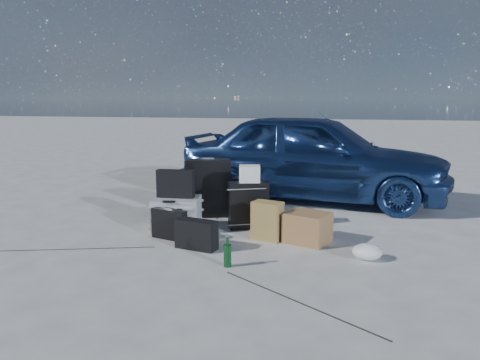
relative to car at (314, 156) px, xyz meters
name	(u,v)px	position (x,y,z in m)	size (l,w,h in m)	color
ground	(223,245)	(-0.74, -2.46, -0.66)	(60.00, 60.00, 0.00)	silver
car	(314,156)	(0.00, 0.00, 0.00)	(1.56, 3.87, 1.32)	#2A4C8E
pelican_case	(177,214)	(-1.40, -2.03, -0.47)	(0.52, 0.43, 0.38)	#A9ACAF
laptop_bag	(175,184)	(-1.42, -2.01, -0.12)	(0.43, 0.11, 0.32)	black
briefcase	(169,224)	(-1.36, -2.38, -0.49)	(0.42, 0.09, 0.33)	black
suitcase_left	(208,188)	(-1.23, -1.33, -0.29)	(0.57, 0.21, 0.74)	black
suitcase_right	(248,205)	(-0.61, -1.76, -0.38)	(0.46, 0.16, 0.55)	black
white_carton	(250,174)	(-0.60, -1.74, -0.01)	(0.24, 0.19, 0.19)	white
duffel_bag	(242,199)	(-0.87, -0.99, -0.49)	(0.67, 0.29, 0.34)	black
flat_box_white	(242,185)	(-0.87, -1.00, -0.29)	(0.40, 0.30, 0.07)	white
flat_box_black	(242,180)	(-0.86, -1.02, -0.23)	(0.26, 0.19, 0.06)	black
kraft_bag	(267,221)	(-0.32, -2.16, -0.45)	(0.31, 0.19, 0.42)	#A38947
cardboard_box	(308,227)	(0.11, -2.15, -0.50)	(0.43, 0.37, 0.32)	olive
plastic_bag	(367,252)	(0.71, -2.58, -0.58)	(0.28, 0.24, 0.15)	silver
messenger_bag	(196,234)	(-0.96, -2.63, -0.51)	(0.43, 0.16, 0.30)	black
green_bottle	(228,252)	(-0.53, -3.06, -0.52)	(0.07, 0.07, 0.28)	#0B3315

